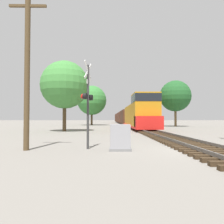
# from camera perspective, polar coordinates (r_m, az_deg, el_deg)

# --- Properties ---
(ground_plane) EXTENTS (400.00, 400.00, 0.00)m
(ground_plane) POSITION_cam_1_polar(r_m,az_deg,el_deg) (11.26, 22.90, -9.32)
(ground_plane) COLOR slate
(rail_track_bed) EXTENTS (2.60, 160.00, 0.31)m
(rail_track_bed) POSITION_cam_1_polar(r_m,az_deg,el_deg) (11.24, 22.89, -8.64)
(rail_track_bed) COLOR #382819
(rail_track_bed) RESTS_ON ground
(freight_train) EXTENTS (3.05, 81.39, 4.56)m
(freight_train) POSITION_cam_1_polar(r_m,az_deg,el_deg) (62.52, 3.20, -1.40)
(freight_train) COLOR #B77A14
(freight_train) RESTS_ON ground
(crossing_signal_near) EXTENTS (0.56, 1.01, 4.38)m
(crossing_signal_near) POSITION_cam_1_polar(r_m,az_deg,el_deg) (11.03, -6.42, 3.27)
(crossing_signal_near) COLOR #333333
(crossing_signal_near) RESTS_ON ground
(relay_cabinet) EXTENTS (1.03, 0.65, 1.24)m
(relay_cabinet) POSITION_cam_1_polar(r_m,az_deg,el_deg) (10.37, 2.15, -6.74)
(relay_cabinet) COLOR slate
(relay_cabinet) RESTS_ON ground
(utility_pole) EXTENTS (1.80, 0.26, 7.60)m
(utility_pole) POSITION_cam_1_polar(r_m,az_deg,el_deg) (11.48, -21.29, 10.65)
(utility_pole) COLOR #4C3A23
(utility_pole) RESTS_ON ground
(tree_far_right) EXTENTS (5.69, 5.69, 8.39)m
(tree_far_right) POSITION_cam_1_polar(r_m,az_deg,el_deg) (26.81, -12.27, 6.92)
(tree_far_right) COLOR #473521
(tree_far_right) RESTS_ON ground
(tree_mid_background) EXTENTS (5.95, 5.95, 8.84)m
(tree_mid_background) POSITION_cam_1_polar(r_m,az_deg,el_deg) (43.77, 16.21, 4.02)
(tree_mid_background) COLOR brown
(tree_mid_background) RESTS_ON ground
(tree_deep_background) EXTENTS (6.78, 6.78, 9.14)m
(tree_deep_background) POSITION_cam_1_polar(r_m,az_deg,el_deg) (50.70, -5.32, 3.05)
(tree_deep_background) COLOR #473521
(tree_deep_background) RESTS_ON ground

